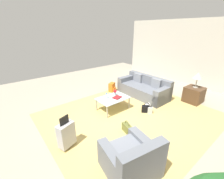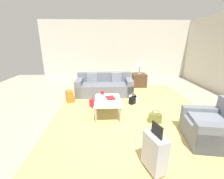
# 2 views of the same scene
# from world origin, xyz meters

# --- Properties ---
(ground_plane) EXTENTS (12.00, 12.00, 0.00)m
(ground_plane) POSITION_xyz_m (0.00, 0.00, 0.00)
(ground_plane) COLOR #A89E89
(wall_left) EXTENTS (0.12, 8.00, 3.10)m
(wall_left) POSITION_xyz_m (-5.06, 0.00, 1.55)
(wall_left) COLOR beige
(wall_left) RESTS_ON ground
(area_rug) EXTENTS (5.20, 4.40, 0.01)m
(area_rug) POSITION_xyz_m (-0.60, 0.20, 0.00)
(area_rug) COLOR tan
(area_rug) RESTS_ON ground
(couch) EXTENTS (0.95, 2.14, 0.83)m
(couch) POSITION_xyz_m (-2.19, -0.60, 0.30)
(couch) COLOR slate
(couch) RESTS_ON ground
(armchair) EXTENTS (1.12, 1.10, 0.87)m
(armchair) POSITION_xyz_m (0.91, 1.67, 0.30)
(armchair) COLOR slate
(armchair) RESTS_ON ground
(coffee_table) EXTENTS (1.08, 0.72, 0.45)m
(coffee_table) POSITION_xyz_m (-0.40, -0.50, 0.39)
(coffee_table) COLOR silver
(coffee_table) RESTS_ON ground
(water_bottle) EXTENTS (0.06, 0.06, 0.20)m
(water_bottle) POSITION_xyz_m (-0.20, -0.60, 0.54)
(water_bottle) COLOR silver
(water_bottle) RESTS_ON coffee_table
(coffee_table_book) EXTENTS (0.34, 0.30, 0.03)m
(coffee_table_book) POSITION_xyz_m (-0.52, -0.42, 0.46)
(coffee_table_book) COLOR maroon
(coffee_table_book) RESTS_ON coffee_table
(flower_vase) EXTENTS (0.11, 0.11, 0.21)m
(flower_vase) POSITION_xyz_m (-0.62, -0.65, 0.57)
(flower_vase) COLOR #B2B7BC
(flower_vase) RESTS_ON coffee_table
(side_table) EXTENTS (0.61, 0.61, 0.60)m
(side_table) POSITION_xyz_m (-3.20, 1.00, 0.30)
(side_table) COLOR #513823
(side_table) RESTS_ON ground
(table_lamp) EXTENTS (0.35, 0.35, 0.58)m
(table_lamp) POSITION_xyz_m (-3.20, 1.00, 1.05)
(table_lamp) COLOR #ADA899
(table_lamp) RESTS_ON side_table
(suitcase_silver) EXTENTS (0.45, 0.33, 0.85)m
(suitcase_silver) POSITION_xyz_m (1.60, 0.20, 0.36)
(suitcase_silver) COLOR #B7B7BC
(suitcase_silver) RESTS_ON ground
(handbag_black) EXTENTS (0.32, 0.33, 0.36)m
(handbag_black) POSITION_xyz_m (-1.16, 0.38, 0.13)
(handbag_black) COLOR black
(handbag_black) RESTS_ON ground
(handbag_red) EXTENTS (0.34, 0.30, 0.36)m
(handbag_red) POSITION_xyz_m (-0.89, -0.94, 0.13)
(handbag_red) COLOR red
(handbag_red) RESTS_ON ground
(handbag_white) EXTENTS (0.27, 0.35, 0.36)m
(handbag_white) POSITION_xyz_m (-1.23, 0.40, 0.13)
(handbag_white) COLOR white
(handbag_white) RESTS_ON ground
(handbag_olive) EXTENTS (0.20, 0.34, 0.36)m
(handbag_olive) POSITION_xyz_m (0.10, 0.71, 0.13)
(handbag_olive) COLOR olive
(handbag_olive) RESTS_ON ground
(backpack_orange) EXTENTS (0.36, 0.33, 0.40)m
(backpack_orange) POSITION_xyz_m (-1.40, -1.79, 0.19)
(backpack_orange) COLOR orange
(backpack_orange) RESTS_ON ground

